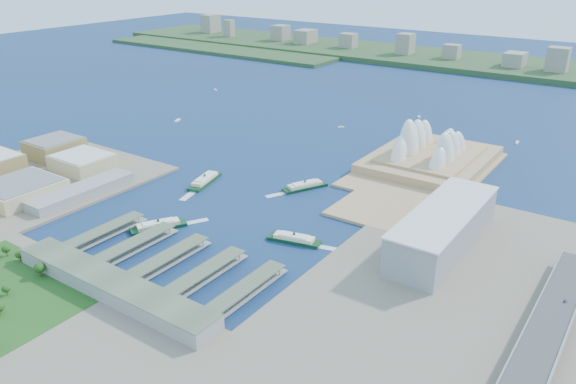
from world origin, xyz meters
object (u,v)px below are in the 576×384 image
Objects in this scene: ferry_b at (305,184)px; ferry_d at (294,237)px; opera_house at (432,141)px; car_c at (565,301)px; ferry_a at (205,179)px; ferry_c at (158,224)px; toaster_building at (443,229)px.

ferry_b is 1.06× the size of ferry_d.
opera_house is 319.23m from car_c.
ferry_a is 1.15× the size of ferry_d.
opera_house is 265.22m from ferry_d.
ferry_a reaches higher than ferry_b.
ferry_c is 352.77m from car_c.
ferry_a is at bearing -179.28° from toaster_building.
car_c is at bearing -21.46° from ferry_a.
car_c is at bearing 7.73° from ferry_b.
car_c is at bearing -51.38° from opera_house.
ferry_d is 11.46× the size of car_c.
ferry_a is (-279.97, -3.53, -15.11)m from toaster_building.
opera_house is 3.16× the size of ferry_a.
ferry_c is 132.26m from ferry_d.
toaster_building reaches higher than ferry_a.
toaster_building reaches higher than ferry_c.
car_c reaches higher than ferry_a.
toaster_building reaches higher than ferry_b.
ferry_c is at bearing -154.17° from toaster_building.
ferry_d is (60.53, -110.72, -0.29)m from ferry_b.
ferry_b is 126.19m from ferry_d.
opera_house is at bearing 32.19° from ferry_a.
ferry_b is at bearing 164.73° from toaster_building.
ferry_b is (103.46, 51.73, -0.40)m from ferry_a.
opera_house reaches higher than car_c.
ferry_b is at bearing 15.39° from ferry_d.
ferry_a is 13.16× the size of car_c.
ferry_c is at bearing -83.93° from ferry_b.
toaster_building reaches higher than car_c.
ferry_c is at bearing 100.07° from ferry_d.
toaster_building is 35.81× the size of car_c.
ferry_c is 12.25× the size of car_c.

